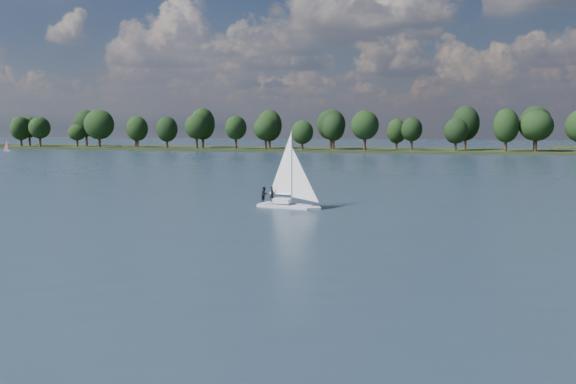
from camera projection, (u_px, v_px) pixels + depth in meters
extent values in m
plane|color=#233342|center=(354.00, 173.00, 119.36)|extent=(700.00, 700.00, 0.00)
cube|color=black|center=(415.00, 151.00, 225.99)|extent=(660.00, 40.00, 1.50)
cube|color=silver|center=(287.00, 208.00, 66.83)|extent=(6.68, 3.02, 0.76)
cube|color=silver|center=(287.00, 201.00, 66.76)|extent=(2.08, 1.49, 0.47)
cylinder|color=silver|center=(287.00, 167.00, 66.40)|extent=(0.11, 0.11, 7.59)
imported|color=black|center=(272.00, 194.00, 67.37)|extent=(0.49, 0.66, 1.64)
imported|color=black|center=(264.00, 194.00, 67.12)|extent=(0.84, 0.95, 1.64)
cube|color=silver|center=(8.00, 151.00, 230.82)|extent=(2.90, 1.55, 0.44)
cylinder|color=silver|center=(7.00, 145.00, 230.60)|extent=(0.08, 0.08, 3.93)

